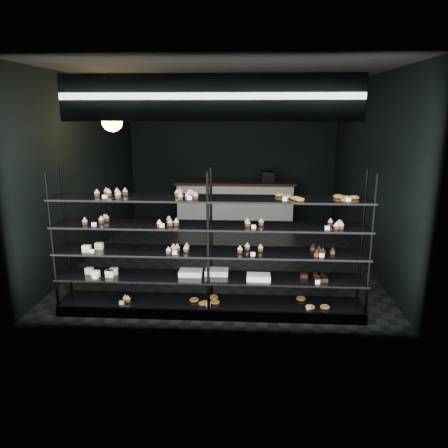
% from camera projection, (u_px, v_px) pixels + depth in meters
% --- Properties ---
extents(room, '(5.01, 6.01, 3.20)m').
position_uv_depth(room, '(225.00, 169.00, 7.79)').
color(room, black).
rests_on(room, ground).
extents(display_shelf, '(4.00, 0.50, 1.91)m').
position_uv_depth(display_shelf, '(208.00, 268.00, 5.67)').
color(display_shelf, black).
rests_on(display_shelf, room).
extents(signage, '(3.30, 0.05, 0.50)m').
position_uv_depth(signage, '(210.00, 97.00, 4.67)').
color(signage, '#0C1E3E').
rests_on(signage, room).
extents(pendant_lamp, '(0.32, 0.32, 0.89)m').
position_uv_depth(pendant_lamp, '(112.00, 121.00, 6.80)').
color(pendant_lamp, black).
rests_on(pendant_lamp, room).
extents(service_counter, '(2.83, 0.65, 1.23)m').
position_uv_depth(service_counter, '(236.00, 201.00, 10.48)').
color(service_counter, silver).
rests_on(service_counter, room).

